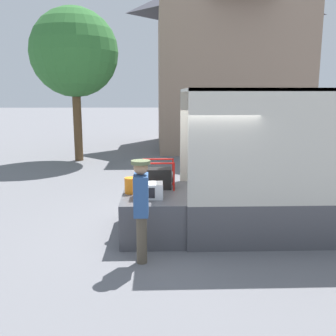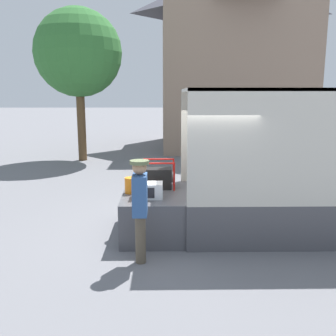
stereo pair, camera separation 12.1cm
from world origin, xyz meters
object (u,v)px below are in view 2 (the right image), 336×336
(microwave, at_px, (148,190))
(worker_person, at_px, (140,201))
(street_tree, at_px, (78,53))
(orange_bucket, at_px, (131,185))
(portable_generator, at_px, (160,178))

(microwave, distance_m, worker_person, 1.05)
(microwave, bearing_deg, worker_person, -95.60)
(worker_person, xyz_separation_m, street_tree, (-3.14, 10.40, 3.46))
(microwave, height_order, worker_person, worker_person)
(street_tree, bearing_deg, microwave, -70.89)
(orange_bucket, height_order, street_tree, street_tree)
(orange_bucket, bearing_deg, worker_person, -79.52)
(portable_generator, distance_m, street_tree, 9.87)
(orange_bucket, bearing_deg, portable_generator, 35.58)
(microwave, relative_size, street_tree, 0.09)
(portable_generator, bearing_deg, orange_bucket, -144.42)
(microwave, xyz_separation_m, worker_person, (-0.10, -1.04, 0.09))
(portable_generator, bearing_deg, street_tree, 111.98)
(street_tree, bearing_deg, worker_person, -73.20)
(worker_person, bearing_deg, portable_generator, 80.04)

